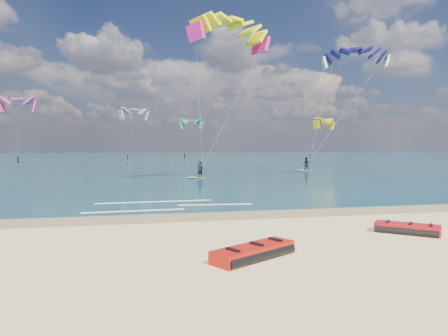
{
  "coord_description": "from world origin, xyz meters",
  "views": [
    {
      "loc": [
        -1.22,
        -14.86,
        3.18
      ],
      "look_at": [
        3.54,
        8.0,
        1.94
      ],
      "focal_mm": 32.0,
      "sensor_mm": 36.0,
      "label": 1
    }
  ],
  "objects_px": {
    "packed_kite_left": "(254,258)",
    "kitesurfer_main": "(215,95)",
    "kitesurfer_far": "(332,104)",
    "packed_kite_mid": "(407,233)"
  },
  "relations": [
    {
      "from": "packed_kite_left",
      "to": "packed_kite_mid",
      "type": "height_order",
      "value": "packed_kite_left"
    },
    {
      "from": "kitesurfer_main",
      "to": "kitesurfer_far",
      "type": "relative_size",
      "value": 0.93
    },
    {
      "from": "kitesurfer_main",
      "to": "kitesurfer_far",
      "type": "height_order",
      "value": "kitesurfer_far"
    },
    {
      "from": "packed_kite_left",
      "to": "kitesurfer_main",
      "type": "xyz_separation_m",
      "value": [
        3.66,
        25.92,
        8.02
      ]
    },
    {
      "from": "packed_kite_left",
      "to": "packed_kite_mid",
      "type": "bearing_deg",
      "value": -13.55
    },
    {
      "from": "kitesurfer_far",
      "to": "packed_kite_left",
      "type": "bearing_deg",
      "value": -102.53
    },
    {
      "from": "packed_kite_left",
      "to": "kitesurfer_main",
      "type": "height_order",
      "value": "kitesurfer_main"
    },
    {
      "from": "packed_kite_mid",
      "to": "kitesurfer_far",
      "type": "height_order",
      "value": "kitesurfer_far"
    },
    {
      "from": "packed_kite_left",
      "to": "kitesurfer_far",
      "type": "relative_size",
      "value": 0.18
    },
    {
      "from": "packed_kite_left",
      "to": "packed_kite_mid",
      "type": "xyz_separation_m",
      "value": [
        6.43,
        2.01,
        0.0
      ]
    }
  ]
}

